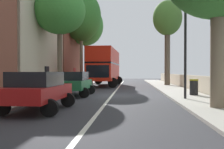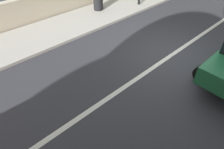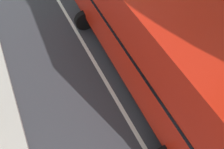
{
  "view_description": "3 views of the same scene",
  "coord_description": "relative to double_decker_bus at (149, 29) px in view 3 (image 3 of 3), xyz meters",
  "views": [
    {
      "loc": [
        1.3,
        -17.82,
        1.63
      ],
      "look_at": [
        -0.33,
        4.54,
        1.37
      ],
      "focal_mm": 42.29,
      "sensor_mm": 36.0,
      "label": 1
    },
    {
      "loc": [
        -3.09,
        6.16,
        4.43
      ],
      "look_at": [
        -0.18,
        3.44,
        1.07
      ],
      "focal_mm": 31.43,
      "sensor_mm": 36.0,
      "label": 2
    },
    {
      "loc": [
        1.79,
        15.85,
        7.15
      ],
      "look_at": [
        0.19,
        12.74,
        1.93
      ],
      "focal_mm": 31.6,
      "sensor_mm": 36.0,
      "label": 3
    }
  ],
  "objects": [
    {
      "name": "double_decker_bus",
      "position": [
        0.0,
        0.0,
        0.0
      ],
      "size": [
        3.78,
        10.34,
        4.06
      ],
      "color": "red",
      "rests_on": "ground"
    }
  ]
}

